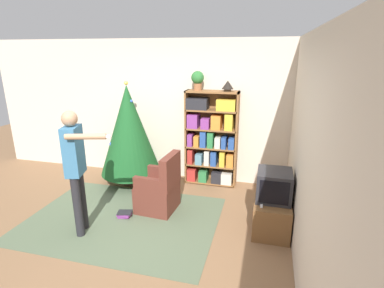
{
  "coord_description": "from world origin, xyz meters",
  "views": [
    {
      "loc": [
        1.54,
        -3.19,
        2.37
      ],
      "look_at": [
        0.48,
        0.94,
        1.05
      ],
      "focal_mm": 28.0,
      "sensor_mm": 36.0,
      "label": 1
    }
  ],
  "objects_px": {
    "television": "(274,185)",
    "standing_person": "(76,163)",
    "potted_plant": "(198,79)",
    "bookshelf": "(211,140)",
    "table_lamp": "(228,85)",
    "armchair": "(160,191)",
    "christmas_tree": "(129,130)"
  },
  "relations": [
    {
      "from": "armchair",
      "to": "potted_plant",
      "type": "relative_size",
      "value": 2.8
    },
    {
      "from": "bookshelf",
      "to": "potted_plant",
      "type": "relative_size",
      "value": 5.24
    },
    {
      "from": "potted_plant",
      "to": "television",
      "type": "bearing_deg",
      "value": -43.57
    },
    {
      "from": "christmas_tree",
      "to": "armchair",
      "type": "relative_size",
      "value": 2.06
    },
    {
      "from": "television",
      "to": "potted_plant",
      "type": "relative_size",
      "value": 1.42
    },
    {
      "from": "television",
      "to": "armchair",
      "type": "relative_size",
      "value": 0.51
    },
    {
      "from": "bookshelf",
      "to": "television",
      "type": "distance_m",
      "value": 1.71
    },
    {
      "from": "television",
      "to": "standing_person",
      "type": "xyz_separation_m",
      "value": [
        -2.49,
        -0.71,
        0.34
      ]
    },
    {
      "from": "table_lamp",
      "to": "television",
      "type": "bearing_deg",
      "value": -57.05
    },
    {
      "from": "bookshelf",
      "to": "potted_plant",
      "type": "xyz_separation_m",
      "value": [
        -0.26,
        0.01,
        1.07
      ]
    },
    {
      "from": "potted_plant",
      "to": "bookshelf",
      "type": "bearing_deg",
      "value": -1.28
    },
    {
      "from": "standing_person",
      "to": "table_lamp",
      "type": "bearing_deg",
      "value": 124.68
    },
    {
      "from": "television",
      "to": "table_lamp",
      "type": "bearing_deg",
      "value": 122.95
    },
    {
      "from": "table_lamp",
      "to": "armchair",
      "type": "bearing_deg",
      "value": -125.26
    },
    {
      "from": "armchair",
      "to": "standing_person",
      "type": "relative_size",
      "value": 0.55
    },
    {
      "from": "standing_person",
      "to": "potted_plant",
      "type": "relative_size",
      "value": 5.11
    },
    {
      "from": "christmas_tree",
      "to": "table_lamp",
      "type": "bearing_deg",
      "value": 12.14
    },
    {
      "from": "christmas_tree",
      "to": "table_lamp",
      "type": "relative_size",
      "value": 9.46
    },
    {
      "from": "christmas_tree",
      "to": "potted_plant",
      "type": "xyz_separation_m",
      "value": [
        1.17,
        0.36,
        0.9
      ]
    },
    {
      "from": "standing_person",
      "to": "armchair",
      "type": "bearing_deg",
      "value": 119.48
    },
    {
      "from": "christmas_tree",
      "to": "table_lamp",
      "type": "xyz_separation_m",
      "value": [
        1.7,
        0.36,
        0.81
      ]
    },
    {
      "from": "bookshelf",
      "to": "armchair",
      "type": "relative_size",
      "value": 1.87
    },
    {
      "from": "bookshelf",
      "to": "television",
      "type": "height_order",
      "value": "bookshelf"
    },
    {
      "from": "television",
      "to": "armchair",
      "type": "distance_m",
      "value": 1.72
    },
    {
      "from": "bookshelf",
      "to": "television",
      "type": "bearing_deg",
      "value": -49.41
    },
    {
      "from": "television",
      "to": "table_lamp",
      "type": "xyz_separation_m",
      "value": [
        -0.84,
        1.3,
        1.17
      ]
    },
    {
      "from": "armchair",
      "to": "table_lamp",
      "type": "height_order",
      "value": "table_lamp"
    },
    {
      "from": "table_lamp",
      "to": "bookshelf",
      "type": "bearing_deg",
      "value": -178.76
    },
    {
      "from": "table_lamp",
      "to": "potted_plant",
      "type": "bearing_deg",
      "value": 180.0
    },
    {
      "from": "christmas_tree",
      "to": "armchair",
      "type": "xyz_separation_m",
      "value": [
        0.86,
        -0.82,
        -0.69
      ]
    },
    {
      "from": "bookshelf",
      "to": "standing_person",
      "type": "relative_size",
      "value": 1.02
    },
    {
      "from": "christmas_tree",
      "to": "television",
      "type": "bearing_deg",
      "value": -20.22
    }
  ]
}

